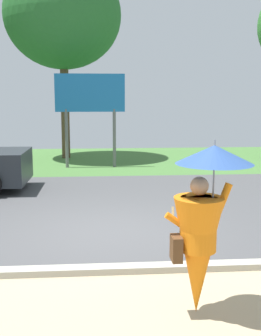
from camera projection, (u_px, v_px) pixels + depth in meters
ground_plane at (107, 199)px, 11.27m from camera, size 40.00×22.00×0.20m
monk_pedestrian at (201, 229)px, 5.04m from camera, size 1.03×0.91×2.13m
roadside_billboard at (90, 100)px, 15.74m from camera, size 2.60×0.12×3.50m
tree_left_far at (63, 16)px, 17.71m from camera, size 4.91×4.91×8.27m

